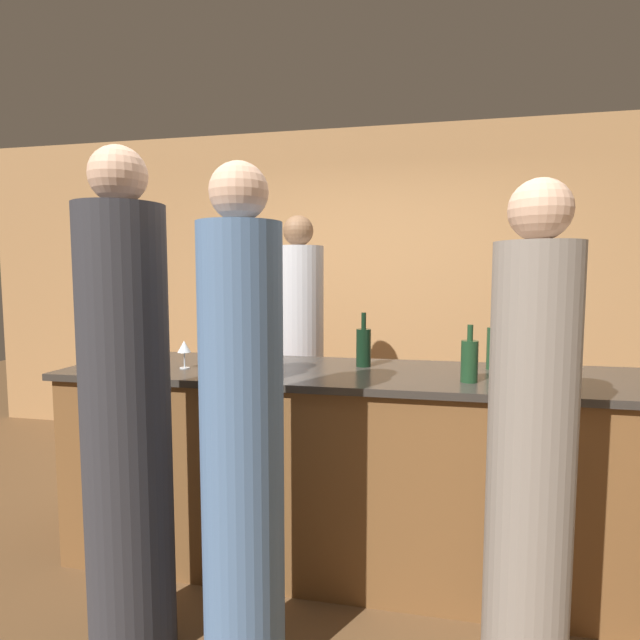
{
  "coord_description": "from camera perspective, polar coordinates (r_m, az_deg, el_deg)",
  "views": [
    {
      "loc": [
        0.32,
        -2.51,
        1.52
      ],
      "look_at": [
        -0.22,
        0.1,
        1.28
      ],
      "focal_mm": 28.0,
      "sensor_mm": 36.0,
      "label": 1
    }
  ],
  "objects": [
    {
      "name": "ground_plane",
      "position": [
        2.95,
        4.17,
        -25.75
      ],
      "size": [
        14.0,
        14.0,
        0.0
      ],
      "primitive_type": "plane",
      "color": "brown"
    },
    {
      "name": "back_wall",
      "position": [
        4.48,
        7.59,
        3.62
      ],
      "size": [
        8.0,
        0.06,
        2.8
      ],
      "color": "#A37547",
      "rests_on": "ground_plane"
    },
    {
      "name": "bar_counter",
      "position": [
        2.73,
        4.24,
        -16.43
      ],
      "size": [
        3.06,
        0.8,
        1.03
      ],
      "color": "brown",
      "rests_on": "ground_plane"
    },
    {
      "name": "bartender",
      "position": [
        3.6,
        -2.45,
        -4.69
      ],
      "size": [
        0.36,
        0.36,
        1.93
      ],
      "rotation": [
        0.0,
        0.0,
        3.14
      ],
      "color": "#B2B2B7",
      "rests_on": "ground_plane"
    },
    {
      "name": "guest_0",
      "position": [
        1.92,
        -8.87,
        -13.41
      ],
      "size": [
        0.31,
        0.31,
        1.92
      ],
      "color": "#4C6B93",
      "rests_on": "ground_plane"
    },
    {
      "name": "guest_1",
      "position": [
        2.14,
        -21.21,
        -10.78
      ],
      "size": [
        0.34,
        0.34,
        2.0
      ],
      "color": "#2D2D33",
      "rests_on": "ground_plane"
    },
    {
      "name": "guest_3",
      "position": [
        1.9,
        22.9,
        -15.17
      ],
      "size": [
        0.29,
        0.29,
        1.83
      ],
      "color": "gray",
      "rests_on": "ground_plane"
    },
    {
      "name": "wine_bottle_0",
      "position": [
        2.7,
        5.0,
        -3.03
      ],
      "size": [
        0.08,
        0.08,
        0.29
      ],
      "color": "black",
      "rests_on": "bar_counter"
    },
    {
      "name": "wine_bottle_1",
      "position": [
        2.4,
        16.71,
        -4.42
      ],
      "size": [
        0.08,
        0.08,
        0.27
      ],
      "color": "#19381E",
      "rests_on": "bar_counter"
    },
    {
      "name": "wine_bottle_2",
      "position": [
        2.76,
        19.28,
        -2.97
      ],
      "size": [
        0.08,
        0.08,
        0.29
      ],
      "color": "#19381E",
      "rests_on": "bar_counter"
    },
    {
      "name": "wine_glass_0",
      "position": [
        2.72,
        -15.26,
        -3.06
      ],
      "size": [
        0.07,
        0.07,
        0.15
      ],
      "color": "silver",
      "rests_on": "bar_counter"
    },
    {
      "name": "wine_glass_1",
      "position": [
        2.99,
        -22.49,
        -2.62
      ],
      "size": [
        0.07,
        0.07,
        0.14
      ],
      "color": "silver",
      "rests_on": "bar_counter"
    },
    {
      "name": "wine_glass_2",
      "position": [
        2.38,
        25.25,
        -4.24
      ],
      "size": [
        0.07,
        0.07,
        0.16
      ],
      "color": "silver",
      "rests_on": "bar_counter"
    },
    {
      "name": "wine_glass_3",
      "position": [
        2.92,
        -21.02,
        -2.43
      ],
      "size": [
        0.08,
        0.08,
        0.16
      ],
      "color": "silver",
      "rests_on": "bar_counter"
    }
  ]
}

